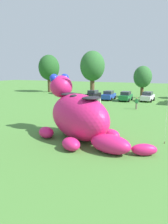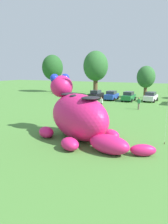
% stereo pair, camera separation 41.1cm
% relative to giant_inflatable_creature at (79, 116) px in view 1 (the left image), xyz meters
% --- Properties ---
extents(ground_plane, '(160.00, 160.00, 0.00)m').
position_rel_giant_inflatable_creature_xyz_m(ground_plane, '(0.65, 0.30, -1.90)').
color(ground_plane, '#4C8438').
extents(giant_inflatable_creature, '(10.19, 6.99, 5.21)m').
position_rel_giant_inflatable_creature_xyz_m(giant_inflatable_creature, '(0.00, 0.00, 0.00)').
color(giant_inflatable_creature, '#E01E6B').
rests_on(giant_inflatable_creature, ground).
extents(car_black, '(2.02, 4.14, 1.72)m').
position_rel_giant_inflatable_creature_xyz_m(car_black, '(-8.14, 23.02, -1.05)').
color(car_black, black).
rests_on(car_black, ground).
extents(car_blue, '(2.00, 4.13, 1.72)m').
position_rel_giant_inflatable_creature_xyz_m(car_blue, '(-5.05, 23.19, -1.05)').
color(car_blue, '#2347B7').
rests_on(car_blue, ground).
extents(car_green, '(1.94, 4.10, 1.72)m').
position_rel_giant_inflatable_creature_xyz_m(car_green, '(-1.80, 23.13, -1.05)').
color(car_green, '#1E7238').
rests_on(car_green, ground).
extents(car_white, '(2.16, 4.21, 1.72)m').
position_rel_giant_inflatable_creature_xyz_m(car_white, '(1.90, 24.28, -1.05)').
color(car_white, white).
rests_on(car_white, ground).
extents(tree_far_left, '(5.23, 5.23, 9.27)m').
position_rel_giant_inflatable_creature_xyz_m(tree_far_left, '(-23.44, 31.01, 4.16)').
color(tree_far_left, brown).
rests_on(tree_far_left, ground).
extents(tree_left, '(5.44, 5.44, 9.66)m').
position_rel_giant_inflatable_creature_xyz_m(tree_left, '(-10.99, 29.45, 4.42)').
color(tree_left, brown).
rests_on(tree_left, ground).
extents(tree_mid_left, '(3.58, 3.58, 6.35)m').
position_rel_giant_inflatable_creature_xyz_m(tree_mid_left, '(0.08, 28.80, 2.25)').
color(tree_mid_left, brown).
rests_on(tree_mid_left, ground).
extents(spectator_mid_field, '(0.38, 0.26, 1.71)m').
position_rel_giant_inflatable_creature_xyz_m(spectator_mid_field, '(-3.35, 13.53, -1.05)').
color(spectator_mid_field, black).
rests_on(spectator_mid_field, ground).
extents(spectator_by_cars, '(0.38, 0.26, 1.71)m').
position_rel_giant_inflatable_creature_xyz_m(spectator_by_cars, '(1.63, 15.44, -1.05)').
color(spectator_by_cars, '#726656').
rests_on(spectator_by_cars, ground).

